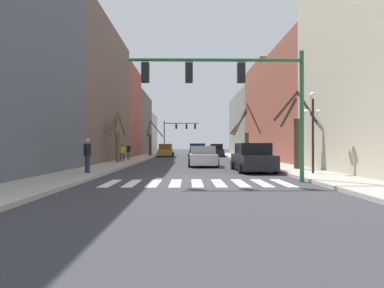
# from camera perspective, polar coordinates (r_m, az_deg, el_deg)

# --- Properties ---
(ground_plane) EXTENTS (240.00, 240.00, 0.00)m
(ground_plane) POSITION_cam_1_polar(r_m,az_deg,el_deg) (13.67, 0.84, -6.88)
(ground_plane) COLOR #38383D
(sidewalk_left) EXTENTS (2.69, 90.00, 0.15)m
(sidewalk_left) POSITION_cam_1_polar(r_m,az_deg,el_deg) (14.80, -23.61, -6.06)
(sidewalk_left) COLOR #ADA89E
(sidewalk_left) RESTS_ON ground_plane
(sidewalk_right) EXTENTS (2.69, 90.00, 0.15)m
(sidewalk_right) POSITION_cam_1_polar(r_m,az_deg,el_deg) (15.11, 24.75, -5.94)
(sidewalk_right) COLOR #ADA89E
(sidewalk_right) RESTS_ON ground_plane
(building_row_left) EXTENTS (6.00, 61.29, 12.90)m
(building_row_left) POSITION_cam_1_polar(r_m,az_deg,el_deg) (37.69, -16.34, 6.09)
(building_row_left) COLOR #515B66
(building_row_left) RESTS_ON ground_plane
(building_row_right) EXTENTS (6.00, 48.98, 13.78)m
(building_row_right) POSITION_cam_1_polar(r_m,az_deg,el_deg) (32.57, 18.78, 7.14)
(building_row_right) COLOR #BCB299
(building_row_right) RESTS_ON ground_plane
(crosswalk_stripes) EXTENTS (7.65, 2.60, 0.01)m
(crosswalk_stripes) POSITION_cam_1_polar(r_m,az_deg,el_deg) (12.57, 0.98, -7.44)
(crosswalk_stripes) COLOR white
(crosswalk_stripes) RESTS_ON ground_plane
(traffic_signal_near) EXTENTS (7.54, 0.28, 5.63)m
(traffic_signal_near) POSITION_cam_1_polar(r_m,az_deg,el_deg) (13.16, 8.05, 11.28)
(traffic_signal_near) COLOR #236038
(traffic_signal_near) RESTS_ON ground_plane
(traffic_signal_far) EXTENTS (6.05, 0.28, 5.85)m
(traffic_signal_far) POSITION_cam_1_polar(r_m,az_deg,el_deg) (52.03, -2.83, 2.72)
(traffic_signal_far) COLOR #236038
(traffic_signal_far) RESTS_ON ground_plane
(street_lamp_right_corner) EXTENTS (0.95, 0.36, 4.18)m
(street_lamp_right_corner) POSITION_cam_1_polar(r_m,az_deg,el_deg) (16.68, 22.04, 5.04)
(street_lamp_right_corner) COLOR black
(street_lamp_right_corner) RESTS_ON sidewalk_right
(car_parked_right_mid) EXTENTS (2.21, 4.43, 1.81)m
(car_parked_right_mid) POSITION_cam_1_polar(r_m,az_deg,el_deg) (42.67, -5.01, -1.28)
(car_parked_right_mid) COLOR #A38423
(car_parked_right_mid) RESTS_ON ground_plane
(car_driving_away_lane) EXTENTS (2.05, 4.46, 1.81)m
(car_driving_away_lane) POSITION_cam_1_polar(r_m,az_deg,el_deg) (42.45, 4.61, -1.29)
(car_driving_away_lane) COLOR black
(car_driving_away_lane) RESTS_ON ground_plane
(car_at_intersection) EXTENTS (2.11, 4.26, 1.81)m
(car_at_intersection) POSITION_cam_1_polar(r_m,az_deg,el_deg) (34.68, 1.00, -1.51)
(car_at_intersection) COLOR navy
(car_at_intersection) RESTS_ON ground_plane
(car_parked_left_mid) EXTENTS (2.21, 4.73, 1.54)m
(car_parked_left_mid) POSITION_cam_1_polar(r_m,az_deg,el_deg) (22.96, 2.02, -2.39)
(car_parked_left_mid) COLOR white
(car_parked_left_mid) RESTS_ON ground_plane
(car_parked_right_far) EXTENTS (2.18, 4.69, 1.72)m
(car_parked_right_far) POSITION_cam_1_polar(r_m,az_deg,el_deg) (18.55, 11.44, -2.67)
(car_parked_right_far) COLOR black
(car_parked_right_far) RESTS_ON ground_plane
(pedestrian_waiting_at_curb) EXTENTS (0.59, 0.63, 1.80)m
(pedestrian_waiting_at_curb) POSITION_cam_1_polar(r_m,az_deg,el_deg) (16.58, -19.30, -1.50)
(pedestrian_waiting_at_curb) COLOR #282D47
(pedestrian_waiting_at_curb) RESTS_ON sidewalk_left
(pedestrian_on_left_sidewalk) EXTENTS (0.73, 0.27, 1.69)m
(pedestrian_on_left_sidewalk) POSITION_cam_1_polar(r_m,az_deg,el_deg) (30.89, 9.96, -1.07)
(pedestrian_on_left_sidewalk) COLOR #282D47
(pedestrian_on_left_sidewalk) RESTS_ON sidewalk_right
(pedestrian_near_right_corner) EXTENTS (0.62, 0.41, 1.56)m
(pedestrian_near_right_corner) POSITION_cam_1_polar(r_m,az_deg,el_deg) (27.97, -13.14, -1.31)
(pedestrian_near_right_corner) COLOR #282D47
(pedestrian_near_right_corner) RESTS_ON sidewalk_left
(pedestrian_on_right_sidewalk) EXTENTS (0.57, 0.55, 1.65)m
(pedestrian_on_right_sidewalk) POSITION_cam_1_polar(r_m,az_deg,el_deg) (30.95, -11.97, -1.12)
(pedestrian_on_right_sidewalk) COLOR #4C4C51
(pedestrian_on_right_sidewalk) RESTS_ON sidewalk_left
(street_tree_right_near) EXTENTS (3.10, 2.52, 5.70)m
(street_tree_right_near) POSITION_cam_1_polar(r_m,az_deg,el_deg) (30.67, 9.98, 1.86)
(street_tree_right_near) COLOR brown
(street_tree_right_near) RESTS_ON sidewalk_right
(street_tree_left_near) EXTENTS (2.55, 1.22, 4.84)m
(street_tree_left_near) POSITION_cam_1_polar(r_m,az_deg,el_deg) (19.58, 19.06, 2.27)
(street_tree_left_near) COLOR #473828
(street_tree_left_near) RESTS_ON sidewalk_right
(street_tree_right_mid) EXTENTS (1.21, 2.22, 4.38)m
(street_tree_right_mid) POSITION_cam_1_polar(r_m,az_deg,el_deg) (26.51, -14.10, 1.33)
(street_tree_right_mid) COLOR brown
(street_tree_right_mid) RESTS_ON sidewalk_left
(street_tree_left_far) EXTENTS (2.30, 1.66, 5.09)m
(street_tree_left_far) POSITION_cam_1_polar(r_m,az_deg,el_deg) (43.85, -7.90, 0.79)
(street_tree_left_far) COLOR #473828
(street_tree_left_far) RESTS_ON sidewalk_left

